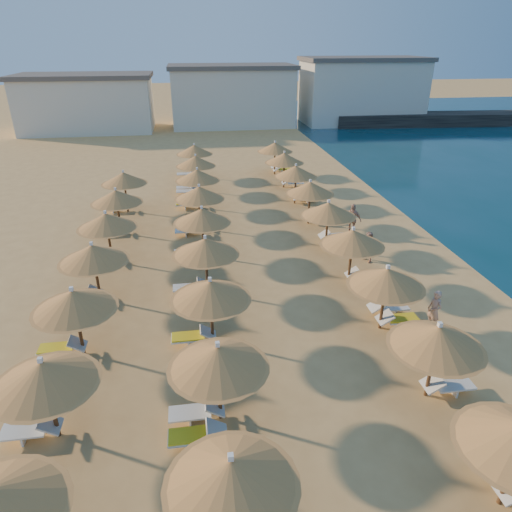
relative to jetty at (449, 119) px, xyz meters
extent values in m
plane|color=#DFAB62|center=(-30.24, -42.27, -0.75)|extent=(220.00, 220.00, 0.00)
cube|color=black|center=(0.00, 0.00, 0.00)|extent=(30.20, 5.99, 1.50)
cube|color=beige|center=(-45.40, 2.57, 2.25)|extent=(15.00, 8.00, 6.00)
cube|color=#59514C|center=(-45.40, 2.57, 5.50)|extent=(15.60, 8.48, 0.50)
cube|color=beige|center=(-27.88, 3.97, 2.65)|extent=(15.00, 8.00, 6.80)
cube|color=#59514C|center=(-27.88, 3.97, 6.30)|extent=(15.60, 8.48, 0.50)
cube|color=beige|center=(-10.95, 3.49, 3.05)|extent=(15.00, 8.00, 7.60)
cube|color=#59514C|center=(-10.95, 3.49, 7.10)|extent=(15.60, 8.48, 0.50)
cylinder|color=brown|center=(-26.79, -50.26, 0.31)|extent=(0.12, 0.12, 2.13)
cylinder|color=brown|center=(-26.79, -46.49, 0.31)|extent=(0.12, 0.12, 2.13)
cone|color=#A56630|center=(-26.79, -46.49, 1.49)|extent=(2.70, 2.70, 0.73)
cone|color=#A56630|center=(-26.79, -46.49, 1.19)|extent=(2.92, 2.92, 0.12)
cube|color=white|center=(-26.79, -46.49, 1.93)|extent=(0.12, 0.12, 0.14)
cylinder|color=brown|center=(-26.79, -42.73, 0.31)|extent=(0.12, 0.12, 2.13)
cone|color=#A56630|center=(-26.79, -42.73, 1.49)|extent=(2.70, 2.70, 0.73)
cone|color=#A56630|center=(-26.79, -42.73, 1.19)|extent=(2.92, 2.92, 0.12)
cube|color=white|center=(-26.79, -42.73, 1.93)|extent=(0.12, 0.12, 0.14)
cylinder|color=brown|center=(-26.79, -38.96, 0.31)|extent=(0.12, 0.12, 2.13)
cone|color=#A56630|center=(-26.79, -38.96, 1.49)|extent=(2.70, 2.70, 0.73)
cone|color=#A56630|center=(-26.79, -38.96, 1.19)|extent=(2.92, 2.92, 0.12)
cube|color=white|center=(-26.79, -38.96, 1.93)|extent=(0.12, 0.12, 0.14)
cylinder|color=brown|center=(-26.79, -35.20, 0.31)|extent=(0.12, 0.12, 2.13)
cone|color=#A56630|center=(-26.79, -35.20, 1.49)|extent=(2.70, 2.70, 0.73)
cone|color=#A56630|center=(-26.79, -35.20, 1.19)|extent=(2.92, 2.92, 0.12)
cube|color=white|center=(-26.79, -35.20, 1.93)|extent=(0.12, 0.12, 0.14)
cylinder|color=brown|center=(-26.79, -31.43, 0.31)|extent=(0.12, 0.12, 2.13)
cone|color=#A56630|center=(-26.79, -31.43, 1.49)|extent=(2.70, 2.70, 0.73)
cone|color=#A56630|center=(-26.79, -31.43, 1.19)|extent=(2.92, 2.92, 0.12)
cube|color=white|center=(-26.79, -31.43, 1.93)|extent=(0.12, 0.12, 0.14)
cylinder|color=brown|center=(-26.79, -27.66, 0.31)|extent=(0.12, 0.12, 2.13)
cone|color=#A56630|center=(-26.79, -27.66, 1.49)|extent=(2.70, 2.70, 0.73)
cone|color=#A56630|center=(-26.79, -27.66, 1.19)|extent=(2.92, 2.92, 0.12)
cube|color=white|center=(-26.79, -27.66, 1.93)|extent=(0.12, 0.12, 0.14)
cylinder|color=brown|center=(-26.79, -23.90, 0.31)|extent=(0.12, 0.12, 2.13)
cone|color=#A56630|center=(-26.79, -23.90, 1.49)|extent=(2.70, 2.70, 0.73)
cone|color=#A56630|center=(-26.79, -23.90, 1.19)|extent=(2.92, 2.92, 0.12)
cube|color=white|center=(-26.79, -23.90, 1.93)|extent=(0.12, 0.12, 0.14)
cylinder|color=brown|center=(-26.79, -20.13, 0.31)|extent=(0.12, 0.12, 2.13)
cone|color=#A56630|center=(-26.79, -20.13, 1.49)|extent=(2.70, 2.70, 0.73)
cone|color=#A56630|center=(-26.79, -20.13, 1.19)|extent=(2.92, 2.92, 0.12)
cube|color=white|center=(-26.79, -20.13, 1.93)|extent=(0.12, 0.12, 0.14)
cylinder|color=brown|center=(-33.31, -50.26, 0.31)|extent=(0.12, 0.12, 2.13)
cone|color=#A56630|center=(-33.31, -50.26, 1.49)|extent=(2.70, 2.70, 0.73)
cone|color=#A56630|center=(-33.31, -50.26, 1.19)|extent=(2.92, 2.92, 0.12)
cube|color=white|center=(-33.31, -50.26, 1.93)|extent=(0.12, 0.12, 0.14)
cylinder|color=brown|center=(-33.31, -46.49, 0.31)|extent=(0.12, 0.12, 2.13)
cone|color=#A56630|center=(-33.31, -46.49, 1.49)|extent=(2.70, 2.70, 0.73)
cone|color=#A56630|center=(-33.31, -46.49, 1.19)|extent=(2.92, 2.92, 0.12)
cube|color=white|center=(-33.31, -46.49, 1.93)|extent=(0.12, 0.12, 0.14)
cylinder|color=brown|center=(-33.31, -42.73, 0.31)|extent=(0.12, 0.12, 2.13)
cone|color=#A56630|center=(-33.31, -42.73, 1.49)|extent=(2.70, 2.70, 0.73)
cone|color=#A56630|center=(-33.31, -42.73, 1.19)|extent=(2.92, 2.92, 0.12)
cube|color=white|center=(-33.31, -42.73, 1.93)|extent=(0.12, 0.12, 0.14)
cylinder|color=brown|center=(-33.31, -38.96, 0.31)|extent=(0.12, 0.12, 2.13)
cone|color=#A56630|center=(-33.31, -38.96, 1.49)|extent=(2.70, 2.70, 0.73)
cone|color=#A56630|center=(-33.31, -38.96, 1.19)|extent=(2.92, 2.92, 0.12)
cube|color=white|center=(-33.31, -38.96, 1.93)|extent=(0.12, 0.12, 0.14)
cylinder|color=brown|center=(-33.31, -35.20, 0.31)|extent=(0.12, 0.12, 2.13)
cone|color=#A56630|center=(-33.31, -35.20, 1.49)|extent=(2.70, 2.70, 0.73)
cone|color=#A56630|center=(-33.31, -35.20, 1.19)|extent=(2.92, 2.92, 0.12)
cube|color=white|center=(-33.31, -35.20, 1.93)|extent=(0.12, 0.12, 0.14)
cylinder|color=brown|center=(-33.31, -31.43, 0.31)|extent=(0.12, 0.12, 2.13)
cone|color=#A56630|center=(-33.31, -31.43, 1.49)|extent=(2.70, 2.70, 0.73)
cone|color=#A56630|center=(-33.31, -31.43, 1.19)|extent=(2.92, 2.92, 0.12)
cube|color=white|center=(-33.31, -31.43, 1.93)|extent=(0.12, 0.12, 0.14)
cylinder|color=brown|center=(-33.31, -27.66, 0.31)|extent=(0.12, 0.12, 2.13)
cone|color=#A56630|center=(-33.31, -27.66, 1.49)|extent=(2.70, 2.70, 0.73)
cone|color=#A56630|center=(-33.31, -27.66, 1.19)|extent=(2.92, 2.92, 0.12)
cube|color=white|center=(-33.31, -27.66, 1.93)|extent=(0.12, 0.12, 0.14)
cylinder|color=brown|center=(-33.31, -23.90, 0.31)|extent=(0.12, 0.12, 2.13)
cone|color=#A56630|center=(-33.31, -23.90, 1.49)|extent=(2.70, 2.70, 0.73)
cone|color=#A56630|center=(-33.31, -23.90, 1.19)|extent=(2.92, 2.92, 0.12)
cube|color=white|center=(-33.31, -23.90, 1.93)|extent=(0.12, 0.12, 0.14)
cylinder|color=brown|center=(-33.31, -20.13, 0.31)|extent=(0.12, 0.12, 2.13)
cone|color=#A56630|center=(-33.31, -20.13, 1.49)|extent=(2.70, 2.70, 0.73)
cone|color=#A56630|center=(-33.31, -20.13, 1.19)|extent=(2.92, 2.92, 0.12)
cube|color=white|center=(-33.31, -20.13, 1.93)|extent=(0.12, 0.12, 0.14)
cylinder|color=brown|center=(-37.94, -46.49, 0.31)|extent=(0.12, 0.12, 2.13)
cone|color=#A56630|center=(-37.94, -46.49, 1.49)|extent=(2.70, 2.70, 0.73)
cone|color=#A56630|center=(-37.94, -46.49, 1.19)|extent=(2.92, 2.92, 0.12)
cube|color=white|center=(-37.94, -46.49, 1.93)|extent=(0.12, 0.12, 0.14)
cylinder|color=brown|center=(-37.94, -42.73, 0.31)|extent=(0.12, 0.12, 2.13)
cone|color=#A56630|center=(-37.94, -42.73, 1.49)|extent=(2.70, 2.70, 0.73)
cone|color=#A56630|center=(-37.94, -42.73, 1.19)|extent=(2.92, 2.92, 0.12)
cube|color=white|center=(-37.94, -42.73, 1.93)|extent=(0.12, 0.12, 0.14)
cylinder|color=brown|center=(-37.94, -38.96, 0.31)|extent=(0.12, 0.12, 2.13)
cone|color=#A56630|center=(-37.94, -38.96, 1.49)|extent=(2.70, 2.70, 0.73)
cone|color=#A56630|center=(-37.94, -38.96, 1.19)|extent=(2.92, 2.92, 0.12)
cube|color=white|center=(-37.94, -38.96, 1.93)|extent=(0.12, 0.12, 0.14)
cylinder|color=brown|center=(-37.94, -35.20, 0.31)|extent=(0.12, 0.12, 2.13)
cone|color=#A56630|center=(-37.94, -35.20, 1.49)|extent=(2.70, 2.70, 0.73)
cone|color=#A56630|center=(-37.94, -35.20, 1.19)|extent=(2.92, 2.92, 0.12)
cube|color=white|center=(-37.94, -35.20, 1.93)|extent=(0.12, 0.12, 0.14)
cylinder|color=brown|center=(-37.94, -31.43, 0.31)|extent=(0.12, 0.12, 2.13)
cone|color=#A56630|center=(-37.94, -31.43, 1.49)|extent=(2.70, 2.70, 0.73)
cone|color=#A56630|center=(-37.94, -31.43, 1.19)|extent=(2.92, 2.92, 0.12)
cube|color=white|center=(-37.94, -31.43, 1.93)|extent=(0.12, 0.12, 0.14)
cylinder|color=brown|center=(-37.94, -27.66, 0.31)|extent=(0.12, 0.12, 2.13)
cone|color=#A56630|center=(-37.94, -27.66, 1.49)|extent=(2.70, 2.70, 0.73)
cone|color=#A56630|center=(-37.94, -27.66, 1.19)|extent=(2.92, 2.92, 0.12)
cube|color=white|center=(-37.94, -27.66, 1.93)|extent=(0.12, 0.12, 0.14)
cube|color=white|center=(-26.62, -50.26, -0.29)|extent=(0.58, 0.65, 0.40)
cube|color=white|center=(-25.89, -49.36, -0.43)|extent=(1.24, 0.65, 0.06)
cube|color=white|center=(-25.89, -49.36, -0.59)|extent=(0.06, 0.58, 0.32)
cube|color=white|center=(-26.62, -49.36, -0.29)|extent=(0.58, 0.65, 0.40)
cube|color=white|center=(-25.89, -46.49, -0.43)|extent=(1.24, 0.65, 0.06)
cube|color=white|center=(-25.89, -46.49, -0.59)|extent=(0.06, 0.58, 0.32)
cube|color=white|center=(-26.62, -46.49, -0.29)|extent=(0.58, 0.65, 0.40)
cube|color=white|center=(-34.21, -46.49, -0.43)|extent=(1.24, 0.65, 0.06)
cube|color=white|center=(-34.21, -46.49, -0.59)|extent=(0.06, 0.58, 0.32)
cube|color=white|center=(-33.48, -46.49, -0.29)|extent=(0.58, 0.65, 0.40)
cube|color=white|center=(-34.21, -47.39, -0.43)|extent=(1.24, 0.65, 0.06)
cube|color=white|center=(-34.21, -47.39, -0.59)|extent=(0.06, 0.58, 0.32)
cube|color=white|center=(-33.48, -47.39, -0.29)|extent=(0.58, 0.65, 0.40)
cube|color=yellow|center=(-34.21, -47.39, -0.38)|extent=(1.19, 0.59, 0.05)
cube|color=white|center=(-25.89, -42.73, -0.43)|extent=(1.24, 0.65, 0.06)
cube|color=white|center=(-25.89, -42.73, -0.59)|extent=(0.06, 0.58, 0.32)
cube|color=white|center=(-26.62, -42.73, -0.29)|extent=(0.58, 0.65, 0.40)
cube|color=yellow|center=(-25.89, -42.73, -0.38)|extent=(1.19, 0.59, 0.05)
cube|color=white|center=(-25.89, -41.83, -0.43)|extent=(1.24, 0.65, 0.06)
cube|color=white|center=(-25.89, -41.83, -0.59)|extent=(0.06, 0.58, 0.32)
cube|color=white|center=(-26.62, -41.83, -0.29)|extent=(0.58, 0.65, 0.40)
cube|color=white|center=(-34.21, -42.73, -0.43)|extent=(1.24, 0.65, 0.06)
cube|color=white|center=(-34.21, -42.73, -0.59)|extent=(0.06, 0.58, 0.32)
cube|color=white|center=(-33.48, -42.73, -0.29)|extent=(0.58, 0.65, 0.40)
cube|color=yellow|center=(-34.21, -42.73, -0.38)|extent=(1.19, 0.59, 0.05)
cube|color=white|center=(-25.89, -38.96, -0.43)|extent=(1.24, 0.65, 0.06)
cube|color=white|center=(-25.89, -38.96, -0.59)|extent=(0.06, 0.58, 0.32)
cube|color=white|center=(-26.62, -38.96, -0.29)|extent=(0.58, 0.65, 0.40)
cube|color=white|center=(-34.21, -38.96, -0.43)|extent=(1.24, 0.65, 0.06)
cube|color=white|center=(-34.21, -38.96, -0.59)|extent=(0.06, 0.58, 0.32)
cube|color=white|center=(-33.48, -38.96, -0.29)|extent=(0.58, 0.65, 0.40)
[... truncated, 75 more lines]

